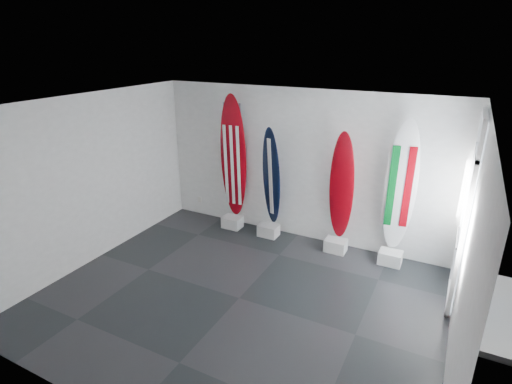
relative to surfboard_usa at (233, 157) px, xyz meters
The scene contains 16 objects.
floor 3.09m from the surfboard_usa, 58.42° to the right, with size 6.00×6.00×0.00m, color black.
ceiling 3.04m from the surfboard_usa, 58.42° to the right, with size 6.00×6.00×0.00m, color white.
wall_back 1.42m from the surfboard_usa, ahead, with size 6.00×6.00×0.00m, color silver.
wall_front 4.98m from the surfboard_usa, 73.66° to the right, with size 6.00×6.00×0.00m, color silver.
wall_left 2.79m from the surfboard_usa, 125.04° to the right, with size 5.00×5.00×0.00m, color silver.
wall_right 4.96m from the surfboard_usa, 27.39° to the right, with size 5.00×5.00×0.00m, color silver.
display_block_usa 1.43m from the surfboard_usa, 90.00° to the right, with size 0.40×0.30×0.24m, color silver.
surfboard_usa is the anchor object (origin of this frame).
display_block_navy 1.67m from the surfboard_usa, ahead, with size 0.40×0.30×0.24m, color silver.
surfboard_navy 0.92m from the surfboard_usa, ahead, with size 0.46×0.08×2.05m, color black.
display_block_swiss 2.71m from the surfboard_usa, ahead, with size 0.40×0.30×0.24m, color silver.
surfboard_swiss 2.32m from the surfboard_usa, ahead, with size 0.48×0.08×2.10m, color maroon.
display_block_italy 3.62m from the surfboard_usa, ahead, with size 0.40×0.30×0.24m, color silver.
surfboard_italy 3.32m from the surfboard_usa, ahead, with size 0.55×0.08×2.43m, color silver.
wall_outlet 1.60m from the surfboard_usa, 169.20° to the left, with size 0.09×0.02×0.13m, color silver.
glass_door 4.43m from the surfboard_usa, ahead, with size 0.12×1.16×2.85m, color white, non-canonical shape.
Camera 1 is at (2.72, -4.69, 3.85)m, focal length 28.53 mm.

